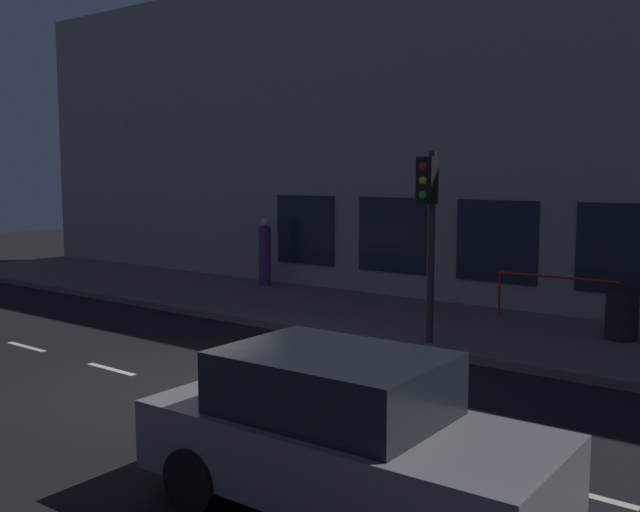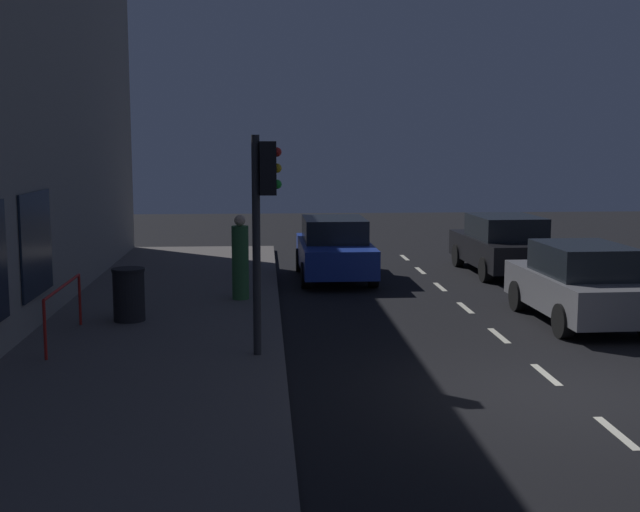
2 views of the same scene
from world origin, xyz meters
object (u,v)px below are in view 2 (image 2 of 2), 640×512
object	(u,v)px
pedestrian_0	(240,260)
trash_bin	(129,294)
traffic_light	(264,202)
parked_car_1	(504,245)
parked_car_3	(334,249)
parked_car_0	(580,284)

from	to	relation	value
pedestrian_0	trash_bin	distance (m)	2.96
traffic_light	trash_bin	bearing A→B (deg)	-46.47
pedestrian_0	trash_bin	xyz separation A→B (m)	(2.07, 2.09, -0.35)
traffic_light	parked_car_1	bearing A→B (deg)	-126.27
traffic_light	parked_car_1	distance (m)	11.05
parked_car_3	trash_bin	bearing A→B (deg)	51.05
traffic_light	pedestrian_0	size ratio (longest dim) A/B	1.91
parked_car_3	pedestrian_0	xyz separation A→B (m)	(2.34, 3.45, 0.22)
traffic_light	pedestrian_0	bearing A→B (deg)	-83.87
parked_car_0	parked_car_1	xyz separation A→B (m)	(-0.27, -6.20, 0.00)
pedestrian_0	parked_car_1	bearing A→B (deg)	-151.26
pedestrian_0	traffic_light	bearing A→B (deg)	95.14
traffic_light	parked_car_0	size ratio (longest dim) A/B	0.86
parked_car_3	parked_car_1	bearing A→B (deg)	-173.84
parked_car_1	trash_bin	xyz separation A→B (m)	(9.03, 6.07, -0.13)
parked_car_1	parked_car_3	distance (m)	4.65
parked_car_0	parked_car_3	size ratio (longest dim) A/B	0.97
parked_car_3	trash_bin	size ratio (longest dim) A/B	4.16
trash_bin	parked_car_1	bearing A→B (deg)	-146.11
parked_car_1	parked_car_3	size ratio (longest dim) A/B	1.04
parked_car_0	trash_bin	size ratio (longest dim) A/B	4.02
parked_car_3	pedestrian_0	distance (m)	4.17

